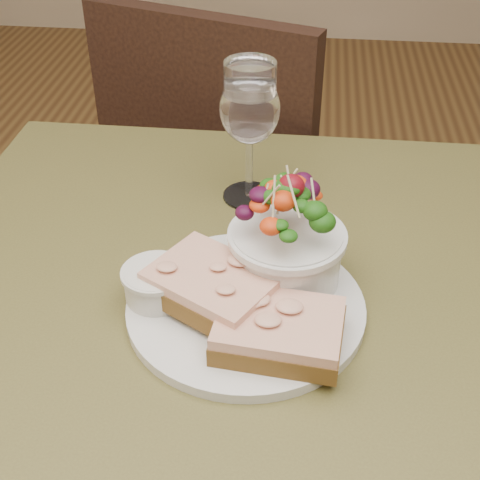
# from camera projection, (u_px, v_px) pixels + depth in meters

# --- Properties ---
(cafe_table) EXTENTS (0.80, 0.80, 0.75)m
(cafe_table) POSITION_uv_depth(u_px,v_px,m) (247.00, 367.00, 0.79)
(cafe_table) COLOR #4A4420
(cafe_table) RESTS_ON ground
(chair_far) EXTENTS (0.53, 0.53, 0.90)m
(chair_far) POSITION_uv_depth(u_px,v_px,m) (243.00, 257.00, 1.54)
(chair_far) COLOR black
(chair_far) RESTS_ON ground
(dinner_plate) EXTENTS (0.25, 0.25, 0.01)m
(dinner_plate) POSITION_uv_depth(u_px,v_px,m) (246.00, 307.00, 0.71)
(dinner_plate) COLOR silver
(dinner_plate) RESTS_ON cafe_table
(sandwich_front) EXTENTS (0.13, 0.10, 0.03)m
(sandwich_front) POSITION_uv_depth(u_px,v_px,m) (279.00, 331.00, 0.65)
(sandwich_front) COLOR #4E3315
(sandwich_front) RESTS_ON dinner_plate
(sandwich_back) EXTENTS (0.16, 0.15, 0.03)m
(sandwich_back) POSITION_uv_depth(u_px,v_px,m) (213.00, 286.00, 0.69)
(sandwich_back) COLOR #4E3315
(sandwich_back) RESTS_ON dinner_plate
(ramekin) EXTENTS (0.07, 0.07, 0.04)m
(ramekin) POSITION_uv_depth(u_px,v_px,m) (156.00, 282.00, 0.71)
(ramekin) COLOR silver
(ramekin) RESTS_ON dinner_plate
(salad_bowl) EXTENTS (0.12, 0.12, 0.13)m
(salad_bowl) POSITION_uv_depth(u_px,v_px,m) (287.00, 234.00, 0.71)
(salad_bowl) COLOR silver
(salad_bowl) RESTS_ON dinner_plate
(garnish) EXTENTS (0.05, 0.04, 0.02)m
(garnish) POSITION_uv_depth(u_px,v_px,m) (194.00, 252.00, 0.77)
(garnish) COLOR #11390A
(garnish) RESTS_ON dinner_plate
(wine_glass) EXTENTS (0.08, 0.08, 0.18)m
(wine_glass) POSITION_uv_depth(u_px,v_px,m) (250.00, 113.00, 0.83)
(wine_glass) COLOR white
(wine_glass) RESTS_ON cafe_table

